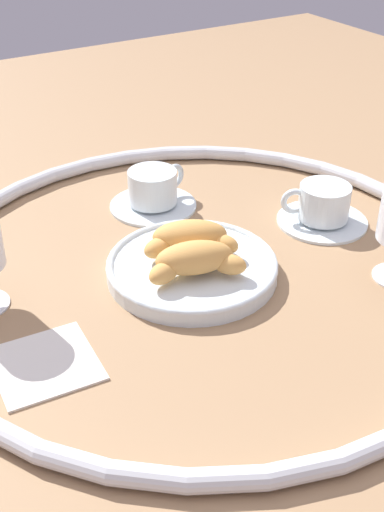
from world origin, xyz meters
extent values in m
plane|color=#997551|center=(0.00, 0.00, 0.00)|extent=(2.20, 2.20, 0.00)
torus|color=silver|center=(0.00, 0.00, 0.01)|extent=(0.75, 0.75, 0.02)
cylinder|color=silver|center=(0.02, 0.01, 0.01)|extent=(0.23, 0.23, 0.02)
torus|color=silver|center=(0.02, 0.01, 0.02)|extent=(0.23, 0.23, 0.01)
ellipsoid|color=#D6994C|center=(0.01, -0.02, 0.04)|extent=(0.11, 0.09, 0.04)
ellipsoid|color=#D6994C|center=(0.05, -0.02, 0.04)|extent=(0.05, 0.03, 0.03)
ellipsoid|color=#D6994C|center=(-0.03, 0.01, 0.04)|extent=(0.05, 0.05, 0.03)
ellipsoid|color=#D6994C|center=(0.03, 0.03, 0.04)|extent=(0.11, 0.08, 0.04)
ellipsoid|color=#D6994C|center=(0.07, 0.03, 0.04)|extent=(0.05, 0.04, 0.03)
ellipsoid|color=#D6994C|center=(-0.01, 0.06, 0.04)|extent=(0.05, 0.05, 0.03)
cylinder|color=silver|center=(-0.03, -0.19, 0.00)|extent=(0.14, 0.14, 0.01)
cylinder|color=silver|center=(-0.03, -0.19, 0.03)|extent=(0.08, 0.08, 0.05)
cylinder|color=brown|center=(-0.03, -0.19, 0.06)|extent=(0.07, 0.07, 0.01)
torus|color=silver|center=(-0.07, -0.20, 0.04)|extent=(0.04, 0.02, 0.04)
cylinder|color=silver|center=(-0.22, -0.01, 0.00)|extent=(0.14, 0.14, 0.01)
cylinder|color=silver|center=(-0.22, -0.01, 0.03)|extent=(0.08, 0.08, 0.05)
cylinder|color=brown|center=(-0.22, -0.01, 0.06)|extent=(0.07, 0.07, 0.01)
torus|color=silver|center=(-0.18, -0.03, 0.04)|extent=(0.04, 0.03, 0.04)
cube|color=silver|center=(0.25, 0.08, 0.00)|extent=(0.12, 0.12, 0.01)
camera|label=1|loc=(0.40, 0.64, 0.50)|focal=47.13mm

